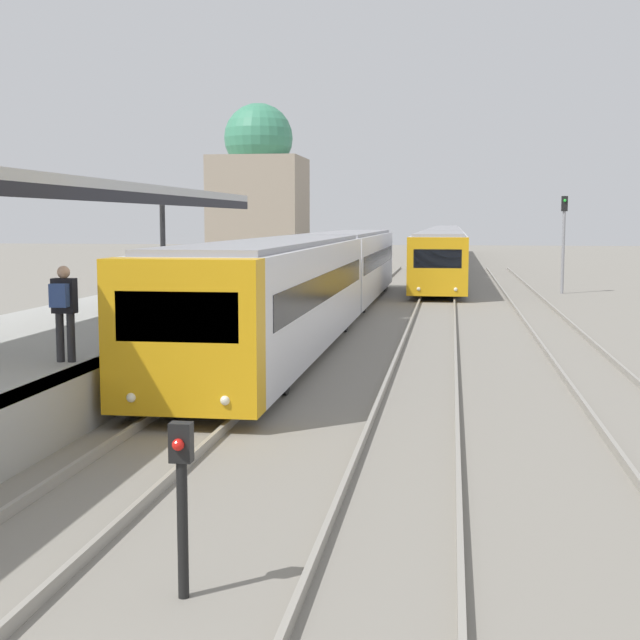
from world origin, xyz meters
TOP-DOWN VIEW (x-y plane):
  - person_on_platform at (-2.27, 10.98)m, footprint 0.40×0.40m
  - train_near at (0.00, 26.20)m, footprint 2.62×32.07m
  - train_far at (3.73, 64.56)m, footprint 2.57×61.50m
  - signal_post_near at (1.94, 4.10)m, footprint 0.20×0.22m
  - signal_mast_far at (9.45, 39.42)m, footprint 0.28×0.29m
  - distant_domed_building at (-7.64, 51.37)m, footprint 5.51×5.51m

SIDE VIEW (x-z plane):
  - signal_post_near at x=1.94m, z-range 0.21..1.83m
  - train_far at x=3.73m, z-range 0.16..3.00m
  - train_near at x=0.00m, z-range 0.17..3.09m
  - person_on_platform at x=-2.27m, z-range 1.14..2.80m
  - signal_mast_far at x=9.45m, z-range 0.62..5.15m
  - distant_domed_building at x=-7.64m, z-range -0.41..10.18m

